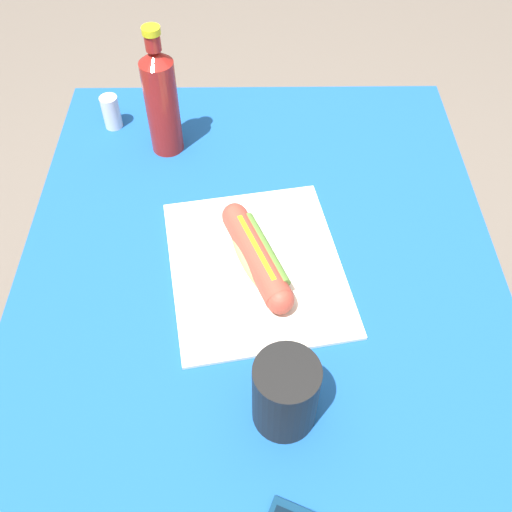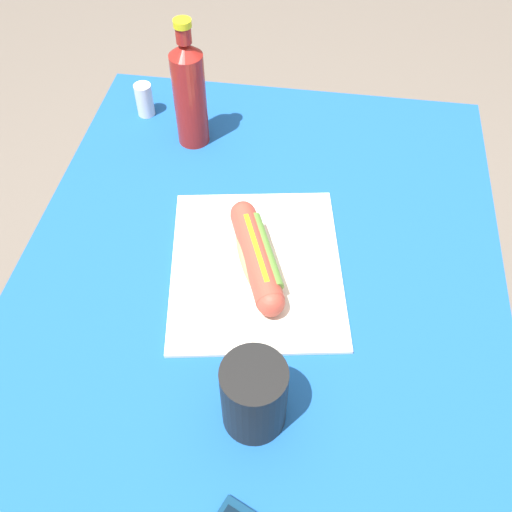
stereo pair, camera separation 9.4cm
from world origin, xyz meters
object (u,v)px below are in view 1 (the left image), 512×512
hot_dog (257,256)px  salt_shaker (111,112)px  soda_bottle (161,100)px  drinking_cup (285,394)px

hot_dog → salt_shaker: bearing=-142.3°
soda_bottle → drinking_cup: (0.57, 0.21, -0.05)m
hot_dog → drinking_cup: drinking_cup is taller
soda_bottle → drinking_cup: bearing=20.2°
drinking_cup → hot_dog: bearing=-172.3°
hot_dog → soda_bottle: bearing=-150.7°
hot_dog → drinking_cup: size_ratio=1.82×
soda_bottle → salt_shaker: 0.16m
hot_dog → salt_shaker: 0.48m
hot_dog → salt_shaker: (-0.38, -0.29, 0.00)m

